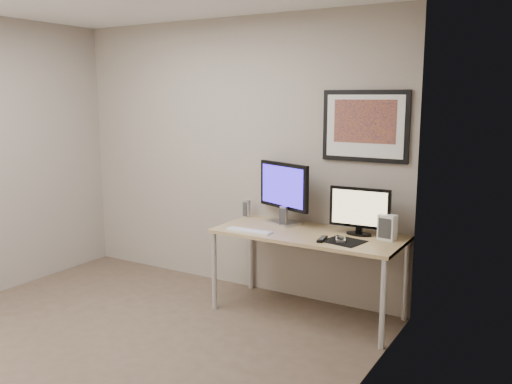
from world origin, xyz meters
TOP-DOWN VIEW (x-y plane):
  - floor at (0.00, 0.00)m, footprint 3.60×3.60m
  - room at (0.00, 0.45)m, footprint 3.60×3.60m
  - desk at (1.00, 1.35)m, footprint 1.60×0.70m
  - framed_art at (1.35, 1.68)m, footprint 0.75×0.04m
  - monitor_large at (0.67, 1.52)m, footprint 0.58×0.29m
  - monitor_tv at (1.40, 1.49)m, footprint 0.51×0.13m
  - speaker_left at (0.24, 1.59)m, footprint 0.08×0.08m
  - speaker_right at (0.71, 1.45)m, footprint 0.08×0.08m
  - keyboard at (0.55, 1.12)m, footprint 0.42×0.12m
  - mousepad at (1.37, 1.23)m, footprint 0.34×0.31m
  - mouse at (1.34, 1.22)m, footprint 0.11×0.13m
  - remote at (1.20, 1.18)m, footprint 0.07×0.18m
  - fan_unit at (1.64, 1.46)m, footprint 0.14×0.11m

SIDE VIEW (x-z plane):
  - floor at x=0.00m, z-range 0.00..0.00m
  - desk at x=1.00m, z-range 0.30..1.03m
  - mousepad at x=1.37m, z-range 0.73..0.73m
  - keyboard at x=0.55m, z-range 0.73..0.74m
  - remote at x=1.20m, z-range 0.73..0.75m
  - mouse at x=1.34m, z-range 0.73..0.77m
  - speaker_left at x=0.24m, z-range 0.73..0.89m
  - speaker_right at x=0.71m, z-range 0.73..0.91m
  - fan_unit at x=1.64m, z-range 0.73..0.93m
  - monitor_tv at x=1.40m, z-range 0.74..1.14m
  - monitor_large at x=0.67m, z-range 0.76..1.32m
  - framed_art at x=1.35m, z-range 1.32..1.92m
  - room at x=0.00m, z-range -0.16..3.44m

